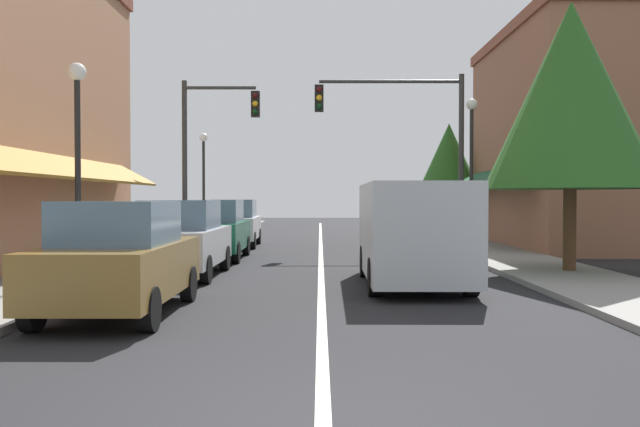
% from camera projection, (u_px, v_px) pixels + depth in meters
% --- Properties ---
extents(ground_plane, '(80.00, 80.00, 0.00)m').
position_uv_depth(ground_plane, '(320.00, 251.00, 23.08)').
color(ground_plane, black).
extents(sidewalk_left, '(2.60, 56.00, 0.12)m').
position_uv_depth(sidewalk_left, '(160.00, 249.00, 23.07)').
color(sidewalk_left, gray).
rests_on(sidewalk_left, ground).
extents(sidewalk_right, '(2.60, 56.00, 0.12)m').
position_uv_depth(sidewalk_right, '(480.00, 249.00, 23.08)').
color(sidewalk_right, gray).
rests_on(sidewalk_right, ground).
extents(lane_center_stripe, '(0.14, 52.00, 0.01)m').
position_uv_depth(lane_center_stripe, '(320.00, 251.00, 23.08)').
color(lane_center_stripe, silver).
rests_on(lane_center_stripe, ground).
extents(storefront_right_block, '(5.62, 10.20, 8.08)m').
position_uv_depth(storefront_right_block, '(561.00, 139.00, 24.99)').
color(storefront_right_block, '#8E5B42').
rests_on(storefront_right_block, ground).
extents(parked_car_nearest_left, '(1.78, 4.10, 1.77)m').
position_uv_depth(parked_car_nearest_left, '(119.00, 259.00, 10.40)').
color(parked_car_nearest_left, brown).
rests_on(parked_car_nearest_left, ground).
extents(parked_car_second_left, '(1.81, 4.11, 1.77)m').
position_uv_depth(parked_car_second_left, '(181.00, 239.00, 15.51)').
color(parked_car_second_left, '#B7BABF').
rests_on(parked_car_second_left, ground).
extents(parked_car_third_left, '(1.80, 4.11, 1.77)m').
position_uv_depth(parked_car_third_left, '(214.00, 230.00, 19.98)').
color(parked_car_third_left, '#0F4C33').
rests_on(parked_car_third_left, ground).
extents(parked_car_far_left, '(1.85, 4.14, 1.77)m').
position_uv_depth(parked_car_far_left, '(234.00, 223.00, 25.29)').
color(parked_car_far_left, silver).
rests_on(parked_car_far_left, ground).
extents(van_in_lane, '(2.05, 5.20, 2.12)m').
position_uv_depth(van_in_lane, '(412.00, 230.00, 13.96)').
color(van_in_lane, '#B2B7BC').
rests_on(van_in_lane, ground).
extents(traffic_signal_mast_arm, '(5.10, 0.50, 6.05)m').
position_uv_depth(traffic_signal_mast_arm, '(411.00, 131.00, 22.86)').
color(traffic_signal_mast_arm, '#333333').
rests_on(traffic_signal_mast_arm, ground).
extents(traffic_signal_left_corner, '(2.76, 0.50, 5.96)m').
position_uv_depth(traffic_signal_left_corner, '(208.00, 140.00, 23.60)').
color(traffic_signal_left_corner, '#333333').
rests_on(traffic_signal_left_corner, ground).
extents(street_lamp_left_near, '(0.36, 0.36, 4.55)m').
position_uv_depth(street_lamp_left_near, '(77.00, 135.00, 13.55)').
color(street_lamp_left_near, black).
rests_on(street_lamp_left_near, ground).
extents(street_lamp_right_mid, '(0.36, 0.36, 5.00)m').
position_uv_depth(street_lamp_right_mid, '(471.00, 150.00, 21.50)').
color(street_lamp_right_mid, black).
rests_on(street_lamp_right_mid, ground).
extents(street_lamp_left_far, '(0.36, 0.36, 4.67)m').
position_uv_depth(street_lamp_left_far, '(203.00, 168.00, 29.45)').
color(street_lamp_left_far, black).
rests_on(street_lamp_left_far, ground).
extents(tree_right_near, '(4.00, 4.00, 6.44)m').
position_uv_depth(tree_right_near, '(570.00, 96.00, 15.76)').
color(tree_right_near, '#4C331E').
rests_on(tree_right_near, ground).
extents(tree_right_far, '(2.93, 2.93, 5.22)m').
position_uv_depth(tree_right_far, '(448.00, 159.00, 30.55)').
color(tree_right_far, '#4C331E').
rests_on(tree_right_far, ground).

